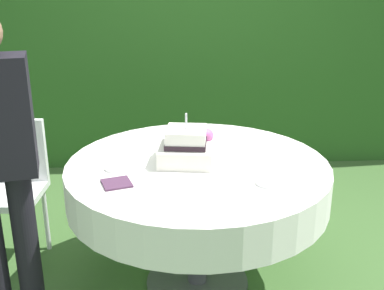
% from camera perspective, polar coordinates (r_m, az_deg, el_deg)
% --- Properties ---
extents(ground_plane, '(20.00, 20.00, 0.00)m').
position_cam_1_polar(ground_plane, '(2.99, 0.61, -15.81)').
color(ground_plane, '#3D602D').
extents(foliage_hedge, '(6.17, 0.58, 2.82)m').
position_cam_1_polar(foliage_hedge, '(4.56, -1.27, 15.78)').
color(foliage_hedge, '#28561E').
rests_on(foliage_hedge, ground_plane).
extents(cake_table, '(1.42, 1.42, 0.76)m').
position_cam_1_polar(cake_table, '(2.66, 0.67, -4.35)').
color(cake_table, '#4C4C51').
rests_on(cake_table, ground_plane).
extents(wedding_cake, '(0.32, 0.32, 0.27)m').
position_cam_1_polar(wedding_cake, '(2.61, -0.59, -0.22)').
color(wedding_cake, white).
rests_on(wedding_cake, cake_table).
extents(serving_plate_near, '(0.13, 0.13, 0.01)m').
position_cam_1_polar(serving_plate_near, '(2.40, 9.10, -4.42)').
color(serving_plate_near, white).
rests_on(serving_plate_near, cake_table).
extents(serving_plate_far, '(0.10, 0.10, 0.01)m').
position_cam_1_polar(serving_plate_far, '(2.56, -9.02, -2.75)').
color(serving_plate_far, white).
rests_on(serving_plate_far, cake_table).
extents(napkin_stack, '(0.17, 0.17, 0.01)m').
position_cam_1_polar(napkin_stack, '(2.39, -8.83, -4.46)').
color(napkin_stack, '#4C2D47').
rests_on(napkin_stack, cake_table).
extents(garden_chair, '(0.43, 0.43, 0.89)m').
position_cam_1_polar(garden_chair, '(3.18, -20.50, -3.72)').
color(garden_chair, white).
rests_on(garden_chair, ground_plane).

